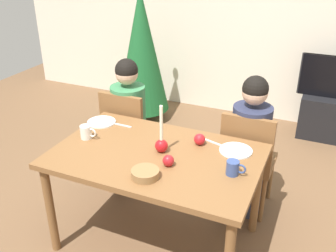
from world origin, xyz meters
TOP-DOWN VIEW (x-y plane):
  - ground_plane at (0.00, 0.00)m, footprint 7.68×7.68m
  - back_wall at (0.00, 2.60)m, footprint 6.40×0.10m
  - dining_table at (0.00, 0.00)m, footprint 1.40×0.90m
  - chair_left at (-0.57, 0.61)m, footprint 0.40×0.40m
  - chair_right at (0.50, 0.61)m, footprint 0.40×0.40m
  - person_left_child at (-0.57, 0.64)m, footprint 0.30×0.30m
  - person_right_child at (0.50, 0.64)m, footprint 0.30×0.30m
  - tv_stand at (1.07, 2.30)m, footprint 0.64×0.40m
  - christmas_tree at (-1.09, 1.91)m, footprint 0.64×0.64m
  - candle_centerpiece at (0.02, 0.04)m, footprint 0.09×0.09m
  - plate_left at (-0.60, 0.26)m, footprint 0.22×0.22m
  - plate_right at (0.48, 0.25)m, footprint 0.23×0.23m
  - mug_left at (-0.56, 0.00)m, footprint 0.13×0.08m
  - mug_right at (0.54, -0.03)m, footprint 0.12×0.08m
  - fork_left at (-0.43, 0.28)m, footprint 0.18×0.02m
  - fork_right at (0.32, 0.30)m, footprint 0.18×0.07m
  - bowl_walnuts at (0.06, -0.28)m, footprint 0.17×0.17m
  - apple_near_candle at (0.22, 0.24)m, footprint 0.08×0.08m
  - apple_by_left_plate at (0.14, -0.10)m, footprint 0.08×0.08m

SIDE VIEW (x-z plane):
  - ground_plane at x=0.00m, z-range 0.00..0.00m
  - tv_stand at x=1.07m, z-range 0.00..0.48m
  - chair_left at x=-0.57m, z-range 0.06..0.96m
  - chair_right at x=0.50m, z-range 0.06..0.96m
  - person_left_child at x=-0.57m, z-range -0.02..1.16m
  - person_right_child at x=0.50m, z-range -0.02..1.16m
  - dining_table at x=0.00m, z-range 0.29..1.04m
  - fork_left at x=-0.43m, z-range 0.75..0.76m
  - fork_right at x=0.32m, z-range 0.75..0.76m
  - plate_left at x=-0.60m, z-range 0.75..0.76m
  - plate_right at x=0.48m, z-range 0.75..0.76m
  - bowl_walnuts at x=0.06m, z-range 0.75..0.80m
  - apple_by_left_plate at x=0.14m, z-range 0.75..0.83m
  - apple_near_candle at x=0.22m, z-range 0.75..0.83m
  - mug_right at x=0.54m, z-range 0.75..0.84m
  - mug_left at x=-0.56m, z-range 0.75..0.85m
  - candle_centerpiece at x=0.02m, z-range 0.65..0.99m
  - christmas_tree at x=-1.09m, z-range 0.03..1.71m
  - back_wall at x=0.00m, z-range 0.00..2.60m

